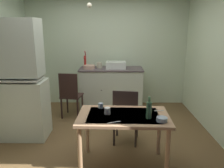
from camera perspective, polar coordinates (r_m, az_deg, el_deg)
name	(u,v)px	position (r m, az deg, el deg)	size (l,w,h in m)	color
ground_plane	(104,136)	(3.95, -2.10, -13.22)	(4.74, 4.74, 0.00)	brown
wall_back	(107,51)	(5.39, -1.28, 8.45)	(3.84, 0.10, 2.56)	beige
hutch_cabinet	(17,85)	(3.95, -23.02, -0.12)	(0.90, 0.51, 1.97)	beige
counter_cabinet	(111,88)	(5.17, -0.20, -1.01)	(1.43, 0.64, 0.93)	beige
sink_basin	(116,65)	(5.06, 0.99, 4.90)	(0.44, 0.34, 0.15)	silver
hand_pump	(85,61)	(5.13, -6.92, 5.97)	(0.05, 0.27, 0.39)	#B21E19
mixing_bowl_counter	(89,67)	(5.05, -5.89, 4.37)	(0.26, 0.26, 0.08)	tan
stoneware_crock	(99,65)	(5.13, -3.25, 4.86)	(0.13, 0.13, 0.13)	beige
dining_table	(123,122)	(2.94, 2.91, -9.64)	(1.19, 0.75, 0.73)	tan
chair_far_side	(126,115)	(3.55, 3.54, -7.99)	(0.46, 0.46, 0.91)	#322823
chair_by_counter	(71,94)	(4.63, -10.54, -2.56)	(0.45, 0.45, 0.95)	#32201D
serving_bowl_wide	(162,119)	(2.76, 12.64, -8.83)	(0.13, 0.13, 0.05)	#9EB2C6
mug_dark	(107,111)	(2.92, -1.20, -6.86)	(0.08, 0.08, 0.08)	white
teacup_cream	(101,106)	(3.13, -2.92, -5.55)	(0.07, 0.07, 0.07)	#9EB2C6
glass_bottle	(149,110)	(2.80, 9.43, -6.48)	(0.07, 0.07, 0.28)	#4C7F56
table_knife	(114,122)	(2.68, 0.48, -9.76)	(0.18, 0.02, 0.01)	silver
teaspoon_near_bowl	(159,111)	(3.10, 11.96, -6.68)	(0.14, 0.02, 0.01)	beige
pendant_bulb	(89,5)	(3.83, -5.81, 19.38)	(0.08, 0.08, 0.08)	#F9EFCC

